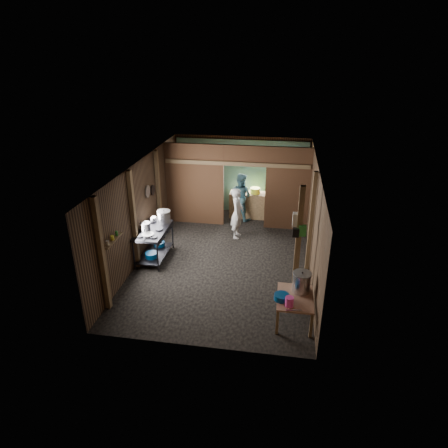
% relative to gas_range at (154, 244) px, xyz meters
% --- Properties ---
extents(floor, '(4.50, 7.00, 0.00)m').
position_rel_gas_range_xyz_m(floor, '(1.88, 0.32, -0.43)').
color(floor, black).
rests_on(floor, ground).
extents(ceiling, '(4.50, 7.00, 0.00)m').
position_rel_gas_range_xyz_m(ceiling, '(1.88, 0.32, 2.17)').
color(ceiling, black).
rests_on(ceiling, ground).
extents(wall_back, '(4.50, 0.00, 2.60)m').
position_rel_gas_range_xyz_m(wall_back, '(1.88, 3.82, 0.87)').
color(wall_back, brown).
rests_on(wall_back, ground).
extents(wall_front, '(4.50, 0.00, 2.60)m').
position_rel_gas_range_xyz_m(wall_front, '(1.88, -3.18, 0.87)').
color(wall_front, brown).
rests_on(wall_front, ground).
extents(wall_left, '(0.00, 7.00, 2.60)m').
position_rel_gas_range_xyz_m(wall_left, '(-0.37, 0.32, 0.87)').
color(wall_left, brown).
rests_on(wall_left, ground).
extents(wall_right, '(0.00, 7.00, 2.60)m').
position_rel_gas_range_xyz_m(wall_right, '(4.13, 0.32, 0.87)').
color(wall_right, brown).
rests_on(wall_right, ground).
extents(partition_left, '(1.85, 0.10, 2.60)m').
position_rel_gas_range_xyz_m(partition_left, '(0.55, 2.52, 0.87)').
color(partition_left, brown).
rests_on(partition_left, floor).
extents(partition_right, '(1.35, 0.10, 2.60)m').
position_rel_gas_range_xyz_m(partition_right, '(3.46, 2.52, 0.87)').
color(partition_right, brown).
rests_on(partition_right, floor).
extents(partition_header, '(1.30, 0.10, 0.60)m').
position_rel_gas_range_xyz_m(partition_header, '(2.13, 2.52, 1.87)').
color(partition_header, brown).
rests_on(partition_header, wall_back).
extents(turquoise_panel, '(4.40, 0.06, 2.50)m').
position_rel_gas_range_xyz_m(turquoise_panel, '(1.88, 3.76, 0.82)').
color(turquoise_panel, '#6A9D94').
rests_on(turquoise_panel, wall_back).
extents(back_counter, '(1.20, 0.50, 0.85)m').
position_rel_gas_range_xyz_m(back_counter, '(2.18, 3.27, -0.01)').
color(back_counter, '#93734C').
rests_on(back_counter, floor).
extents(wall_clock, '(0.20, 0.03, 0.20)m').
position_rel_gas_range_xyz_m(wall_clock, '(2.13, 3.72, 1.47)').
color(wall_clock, beige).
rests_on(wall_clock, wall_back).
extents(post_left_a, '(0.10, 0.12, 2.60)m').
position_rel_gas_range_xyz_m(post_left_a, '(-0.30, -2.28, 0.87)').
color(post_left_a, '#93734C').
rests_on(post_left_a, floor).
extents(post_left_b, '(0.10, 0.12, 2.60)m').
position_rel_gas_range_xyz_m(post_left_b, '(-0.30, -0.48, 0.87)').
color(post_left_b, '#93734C').
rests_on(post_left_b, floor).
extents(post_left_c, '(0.10, 0.12, 2.60)m').
position_rel_gas_range_xyz_m(post_left_c, '(-0.30, 1.52, 0.87)').
color(post_left_c, '#93734C').
rests_on(post_left_c, floor).
extents(post_right, '(0.10, 0.12, 2.60)m').
position_rel_gas_range_xyz_m(post_right, '(4.06, 0.12, 0.87)').
color(post_right, '#93734C').
rests_on(post_right, floor).
extents(post_free, '(0.12, 0.12, 2.60)m').
position_rel_gas_range_xyz_m(post_free, '(3.73, -0.98, 0.87)').
color(post_free, '#93734C').
rests_on(post_free, floor).
extents(cross_beam, '(4.40, 0.12, 0.12)m').
position_rel_gas_range_xyz_m(cross_beam, '(1.88, 2.47, 1.62)').
color(cross_beam, '#93734C').
rests_on(cross_beam, wall_left).
extents(pan_lid_big, '(0.03, 0.34, 0.34)m').
position_rel_gas_range_xyz_m(pan_lid_big, '(-0.33, 0.72, 1.22)').
color(pan_lid_big, gray).
rests_on(pan_lid_big, wall_left).
extents(pan_lid_small, '(0.03, 0.30, 0.30)m').
position_rel_gas_range_xyz_m(pan_lid_small, '(-0.33, 1.12, 1.12)').
color(pan_lid_small, black).
rests_on(pan_lid_small, wall_left).
extents(wall_shelf, '(0.14, 0.80, 0.03)m').
position_rel_gas_range_xyz_m(wall_shelf, '(-0.27, -1.78, 0.97)').
color(wall_shelf, '#93734C').
rests_on(wall_shelf, wall_left).
extents(jar_white, '(0.07, 0.07, 0.10)m').
position_rel_gas_range_xyz_m(jar_white, '(-0.27, -2.03, 1.03)').
color(jar_white, beige).
rests_on(jar_white, wall_shelf).
extents(jar_yellow, '(0.08, 0.08, 0.10)m').
position_rel_gas_range_xyz_m(jar_yellow, '(-0.27, -1.78, 1.03)').
color(jar_yellow, '#F8F336').
rests_on(jar_yellow, wall_shelf).
extents(jar_green, '(0.06, 0.06, 0.10)m').
position_rel_gas_range_xyz_m(jar_green, '(-0.27, -1.56, 1.03)').
color(jar_green, green).
rests_on(jar_green, wall_shelf).
extents(bag_white, '(0.22, 0.15, 0.32)m').
position_rel_gas_range_xyz_m(bag_white, '(3.68, -0.90, 1.35)').
color(bag_white, beige).
rests_on(bag_white, post_free).
extents(bag_green, '(0.16, 0.12, 0.24)m').
position_rel_gas_range_xyz_m(bag_green, '(3.80, -1.04, 1.17)').
color(bag_green, green).
rests_on(bag_green, post_free).
extents(bag_black, '(0.14, 0.10, 0.20)m').
position_rel_gas_range_xyz_m(bag_black, '(3.66, -1.06, 1.12)').
color(bag_black, black).
rests_on(bag_black, post_free).
extents(gas_range, '(0.75, 1.46, 0.86)m').
position_rel_gas_range_xyz_m(gas_range, '(0.00, 0.00, 0.00)').
color(gas_range, black).
rests_on(gas_range, floor).
extents(prep_table, '(0.73, 1.00, 0.59)m').
position_rel_gas_range_xyz_m(prep_table, '(3.71, -2.11, -0.14)').
color(prep_table, '#A57258').
rests_on(prep_table, floor).
extents(stove_pot_large, '(0.39, 0.39, 0.37)m').
position_rel_gas_range_xyz_m(stove_pot_large, '(0.17, 0.48, 0.60)').
color(stove_pot_large, '#B7B6BD').
rests_on(stove_pot_large, gas_range).
extents(stove_pot_med, '(0.34, 0.34, 0.24)m').
position_rel_gas_range_xyz_m(stove_pot_med, '(-0.17, -0.09, 0.53)').
color(stove_pot_med, '#B7B6BD').
rests_on(stove_pot_med, gas_range).
extents(stove_saucepan, '(0.24, 0.24, 0.11)m').
position_rel_gas_range_xyz_m(stove_saucepan, '(-0.17, 0.54, 0.49)').
color(stove_saucepan, '#B7B6BD').
rests_on(stove_saucepan, gas_range).
extents(frying_pan, '(0.35, 0.56, 0.07)m').
position_rel_gas_range_xyz_m(frying_pan, '(0.00, -0.38, 0.46)').
color(frying_pan, gray).
rests_on(frying_pan, gas_range).
extents(blue_tub_front, '(0.33, 0.33, 0.14)m').
position_rel_gas_range_xyz_m(blue_tub_front, '(0.00, -0.27, -0.20)').
color(blue_tub_front, navy).
rests_on(blue_tub_front, gas_range).
extents(blue_tub_back, '(0.31, 0.31, 0.12)m').
position_rel_gas_range_xyz_m(blue_tub_back, '(0.00, 0.40, -0.20)').
color(blue_tub_back, navy).
rests_on(blue_tub_back, gas_range).
extents(stock_pot, '(0.46, 0.46, 0.46)m').
position_rel_gas_range_xyz_m(stock_pot, '(3.83, -1.88, 0.37)').
color(stock_pot, '#B7B6BD').
rests_on(stock_pot, prep_table).
extents(wash_basin, '(0.34, 0.34, 0.12)m').
position_rel_gas_range_xyz_m(wash_basin, '(3.44, -2.24, 0.22)').
color(wash_basin, navy).
rests_on(wash_basin, prep_table).
extents(pink_bucket, '(0.21, 0.21, 0.20)m').
position_rel_gas_range_xyz_m(pink_bucket, '(3.59, -2.43, 0.26)').
color(pink_bucket, '#FE46AF').
rests_on(pink_bucket, prep_table).
extents(knife, '(0.30, 0.08, 0.01)m').
position_rel_gas_range_xyz_m(knife, '(3.68, -2.56, 0.17)').
color(knife, '#B7B6BD').
rests_on(knife, prep_table).
extents(yellow_tub, '(0.33, 0.33, 0.18)m').
position_rel_gas_range_xyz_m(yellow_tub, '(2.41, 3.27, 0.51)').
color(yellow_tub, '#F8F336').
rests_on(yellow_tub, back_counter).
extents(cook, '(0.39, 0.57, 1.53)m').
position_rel_gas_range_xyz_m(cook, '(2.03, 1.68, 0.33)').
color(cook, silver).
rests_on(cook, floor).
extents(worker_back, '(0.94, 0.85, 1.58)m').
position_rel_gas_range_xyz_m(worker_back, '(1.96, 3.03, 0.36)').
color(worker_back, teal).
rests_on(worker_back, floor).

